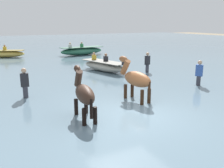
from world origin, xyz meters
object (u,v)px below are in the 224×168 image
at_px(boat_mid_outer, 5,54).
at_px(boat_mid_channel, 104,66).
at_px(person_wading_mid, 147,65).
at_px(horse_trailing_dark_bay, 84,95).
at_px(person_spectator_far, 25,87).
at_px(horse_lead_chestnut, 136,80).
at_px(boat_far_inshore, 82,51).
at_px(person_onlooker_right, 199,76).

relative_size(boat_mid_outer, boat_mid_channel, 0.96).
height_order(boat_mid_outer, person_wading_mid, person_wading_mid).
bearing_deg(boat_mid_channel, horse_trailing_dark_bay, -119.85).
xyz_separation_m(horse_trailing_dark_bay, person_spectator_far, (-1.30, 3.20, -0.31)).
relative_size(horse_lead_chestnut, boat_mid_outer, 0.59).
height_order(horse_trailing_dark_bay, boat_far_inshore, horse_trailing_dark_bay).
bearing_deg(boat_mid_outer, horse_lead_chestnut, -77.78).
distance_m(horse_lead_chestnut, horse_trailing_dark_bay, 2.63).
xyz_separation_m(boat_mid_outer, person_onlooker_right, (7.38, -15.14, 0.14)).
distance_m(boat_mid_channel, person_spectator_far, 6.48).
bearing_deg(boat_mid_outer, person_spectator_far, -91.52).
xyz_separation_m(horse_trailing_dark_bay, boat_far_inshore, (5.59, 15.18, -0.40)).
bearing_deg(boat_mid_channel, person_spectator_far, -144.67).
xyz_separation_m(boat_mid_outer, boat_mid_channel, (4.93, -9.71, 0.01)).
bearing_deg(person_spectator_far, horse_lead_chestnut, -31.37).
bearing_deg(person_spectator_far, person_wading_mid, 16.44).
bearing_deg(person_spectator_far, horse_trailing_dark_bay, -67.96).
distance_m(boat_far_inshore, boat_mid_channel, 8.39).
bearing_deg(person_spectator_far, boat_mid_channel, 35.33).
bearing_deg(boat_mid_outer, person_onlooker_right, -64.02).
bearing_deg(person_wading_mid, person_spectator_far, -163.56).
height_order(horse_lead_chestnut, boat_far_inshore, horse_lead_chestnut).
xyz_separation_m(horse_lead_chestnut, boat_far_inshore, (3.12, 14.28, -0.43)).
height_order(boat_mid_outer, person_onlooker_right, person_onlooker_right).
relative_size(boat_mid_channel, person_wading_mid, 2.22).
distance_m(horse_trailing_dark_bay, boat_mid_channel, 8.03).
distance_m(boat_mid_outer, person_onlooker_right, 16.84).
distance_m(boat_mid_outer, person_spectator_far, 13.46).
bearing_deg(horse_trailing_dark_bay, horse_lead_chestnut, 20.08).
relative_size(horse_lead_chestnut, horse_trailing_dark_bay, 1.03).
height_order(horse_trailing_dark_bay, person_spectator_far, horse_trailing_dark_bay).
distance_m(horse_lead_chestnut, boat_far_inshore, 14.62).
bearing_deg(person_wading_mid, boat_far_inshore, 93.34).
bearing_deg(horse_trailing_dark_bay, boat_mid_channel, 60.15).
height_order(boat_far_inshore, boat_mid_channel, boat_far_inshore).
distance_m(person_wading_mid, person_spectator_far, 7.78).
height_order(person_onlooker_right, person_wading_mid, same).
bearing_deg(person_onlooker_right, boat_far_inshore, 93.55).
relative_size(person_onlooker_right, person_wading_mid, 1.00).
bearing_deg(boat_mid_channel, boat_far_inshore, 78.99).
height_order(horse_lead_chestnut, boat_mid_outer, horse_lead_chestnut).
distance_m(boat_far_inshore, boat_mid_outer, 6.70).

